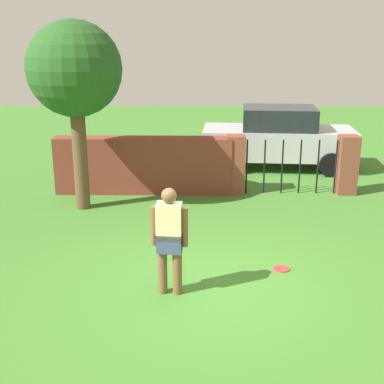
{
  "coord_description": "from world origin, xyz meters",
  "views": [
    {
      "loc": [
        -0.18,
        -7.06,
        3.68
      ],
      "look_at": [
        -0.3,
        1.59,
        1.0
      ],
      "focal_mm": 48.07,
      "sensor_mm": 36.0,
      "label": 1
    }
  ],
  "objects_px": {
    "tree": "(75,71)",
    "person": "(169,236)",
    "frisbee_red": "(281,269)",
    "car": "(278,138)"
  },
  "relations": [
    {
      "from": "tree",
      "to": "person",
      "type": "height_order",
      "value": "tree"
    },
    {
      "from": "tree",
      "to": "car",
      "type": "relative_size",
      "value": 0.92
    },
    {
      "from": "tree",
      "to": "frisbee_red",
      "type": "distance_m",
      "value": 5.74
    },
    {
      "from": "person",
      "to": "frisbee_red",
      "type": "xyz_separation_m",
      "value": [
        1.77,
        0.81,
        -0.89
      ]
    },
    {
      "from": "person",
      "to": "car",
      "type": "bearing_deg",
      "value": 76.03
    },
    {
      "from": "tree",
      "to": "person",
      "type": "bearing_deg",
      "value": -61.15
    },
    {
      "from": "person",
      "to": "frisbee_red",
      "type": "height_order",
      "value": "person"
    },
    {
      "from": "tree",
      "to": "car",
      "type": "height_order",
      "value": "tree"
    },
    {
      "from": "tree",
      "to": "car",
      "type": "distance_m",
      "value": 6.35
    },
    {
      "from": "tree",
      "to": "person",
      "type": "distance_m",
      "value": 4.85
    }
  ]
}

